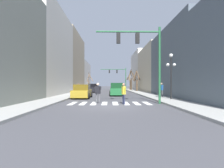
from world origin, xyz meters
TOP-DOWN VIEW (x-y plane):
  - ground_plane at (0.00, 0.00)m, footprint 240.00×240.00m
  - sidewalk_left at (-5.63, 0.00)m, footprint 2.53×90.00m
  - sidewalk_right at (5.63, 0.00)m, footprint 2.53×90.00m
  - building_row_left at (-9.89, 21.28)m, footprint 6.00×56.61m
  - building_row_right at (9.89, 20.12)m, footprint 6.00×49.68m
  - crosswalk_stripes at (0.00, 1.97)m, footprint 6.75×2.60m
  - traffic_signal_near at (2.67, 1.58)m, footprint 5.35×0.28m
  - traffic_signal_far at (2.20, 31.61)m, footprint 6.54×0.28m
  - street_lamp_right_corner at (5.99, 4.15)m, footprint 0.95×0.36m
  - car_parked_left_near at (0.98, 11.97)m, footprint 2.11×4.36m
  - car_parked_left_far at (-3.21, 7.51)m, footprint 2.06×4.35m
  - car_parked_left_mid at (-3.17, 21.69)m, footprint 2.16×4.13m
  - car_driving_toward_lane at (1.96, 31.57)m, footprint 1.96×4.18m
  - pedestrian_waiting_at_curb at (-4.92, 14.66)m, footprint 0.67×0.35m
  - pedestrian_on_right_sidewalk at (-1.01, 1.80)m, footprint 0.66×0.49m
  - pedestrian_near_right_corner at (6.01, 7.38)m, footprint 0.36×0.67m
  - pedestrian_on_left_sidewalk at (1.11, 1.26)m, footprint 0.31×0.73m
  - street_tree_right_far at (5.28, 32.33)m, footprint 2.40×1.76m
  - street_tree_right_near at (-5.51, 33.86)m, footprint 1.79×2.47m
  - street_tree_right_mid at (5.58, 32.11)m, footprint 2.19×3.77m
  - street_tree_left_mid at (5.90, 25.11)m, footprint 1.76×2.35m

SIDE VIEW (x-z plane):
  - ground_plane at x=0.00m, z-range 0.00..0.00m
  - crosswalk_stripes at x=0.00m, z-range 0.00..0.01m
  - sidewalk_left at x=-5.63m, z-range 0.00..0.15m
  - sidewalk_right at x=5.63m, z-range 0.00..0.15m
  - car_parked_left_far at x=-3.21m, z-range -0.05..1.54m
  - car_parked_left_mid at x=-3.17m, z-range -0.06..1.64m
  - car_driving_toward_lane at x=1.96m, z-range -0.06..1.68m
  - car_parked_left_near at x=0.98m, z-range -0.07..1.73m
  - pedestrian_on_left_sidewalk at x=1.11m, z-range 0.16..1.86m
  - pedestrian_on_right_sidewalk at x=-1.01m, z-range 0.16..1.89m
  - pedestrian_waiting_at_curb at x=-4.92m, z-range 0.30..1.92m
  - pedestrian_near_right_corner at x=6.01m, z-range 0.30..1.93m
  - street_tree_right_near at x=-5.51m, z-range -0.03..4.60m
  - street_tree_left_mid at x=5.90m, z-range 0.07..4.54m
  - street_tree_right_far at x=5.28m, z-range -0.05..4.93m
  - street_tree_right_mid at x=5.58m, z-range 0.03..5.40m
  - street_lamp_right_corner at x=5.99m, z-range 1.07..5.54m
  - traffic_signal_far at x=2.20m, z-range 1.31..7.10m
  - traffic_signal_near at x=2.67m, z-range 1.35..7.72m
  - building_row_right at x=9.89m, z-range -0.61..9.90m
  - building_row_left at x=-9.89m, z-range -0.81..12.11m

